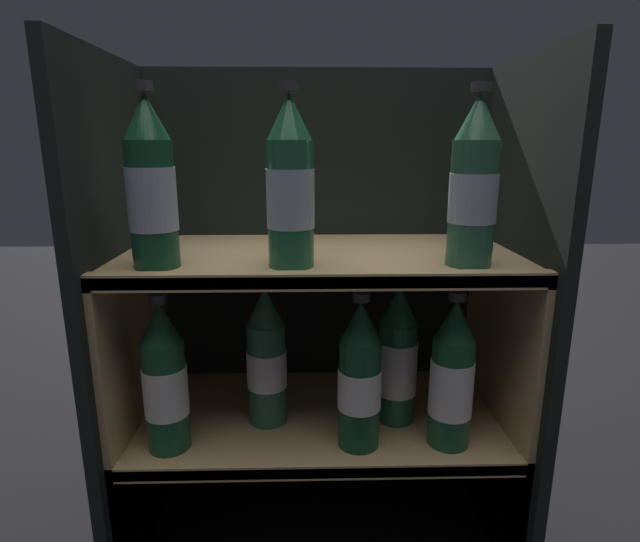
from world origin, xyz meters
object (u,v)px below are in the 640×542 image
(bottle_lower_front_1, at_px, (360,378))
(bottle_lower_front_0, at_px, (165,381))
(bottle_upper_front_1, at_px, (290,188))
(bottle_lower_back_0, at_px, (267,359))
(bottle_lower_front_2, at_px, (452,378))
(bottle_upper_front_0, at_px, (151,188))
(bottle_lower_back_1, at_px, (397,359))
(bottle_upper_front_2, at_px, (474,187))

(bottle_lower_front_1, bearing_deg, bottle_lower_front_0, -180.00)
(bottle_upper_front_1, height_order, bottle_lower_back_0, bottle_upper_front_1)
(bottle_lower_front_2, bearing_deg, bottle_upper_front_0, 180.00)
(bottle_lower_front_0, xyz_separation_m, bottle_lower_back_1, (0.39, 0.08, -0.00))
(bottle_upper_front_0, relative_size, bottle_lower_front_0, 1.00)
(bottle_upper_front_0, height_order, bottle_lower_front_2, bottle_upper_front_0)
(bottle_lower_front_1, bearing_deg, bottle_lower_back_1, 46.28)
(bottle_lower_front_0, height_order, bottle_lower_back_0, same)
(bottle_upper_front_1, bearing_deg, bottle_lower_back_0, 121.93)
(bottle_upper_front_1, relative_size, bottle_lower_back_0, 1.00)
(bottle_upper_front_1, relative_size, bottle_lower_front_0, 1.00)
(bottle_upper_front_0, xyz_separation_m, bottle_lower_back_0, (0.15, 0.08, -0.31))
(bottle_lower_front_0, bearing_deg, bottle_lower_back_1, 11.45)
(bottle_lower_front_1, bearing_deg, bottle_lower_front_2, -0.00)
(bottle_upper_front_0, relative_size, bottle_lower_back_1, 1.00)
(bottle_upper_front_1, xyz_separation_m, bottle_lower_front_2, (0.26, 0.00, -0.31))
(bottle_lower_front_0, distance_m, bottle_lower_front_1, 0.31)
(bottle_upper_front_2, distance_m, bottle_lower_front_1, 0.35)
(bottle_upper_front_0, xyz_separation_m, bottle_lower_back_1, (0.39, 0.08, -0.31))
(bottle_upper_front_1, bearing_deg, bottle_upper_front_2, 0.00)
(bottle_upper_front_2, distance_m, bottle_lower_back_1, 0.33)
(bottle_lower_front_1, height_order, bottle_lower_back_1, same)
(bottle_upper_front_0, distance_m, bottle_lower_front_0, 0.31)
(bottle_upper_front_0, relative_size, bottle_upper_front_1, 1.00)
(bottle_lower_back_0, bearing_deg, bottle_lower_back_1, 0.00)
(bottle_upper_front_0, distance_m, bottle_lower_front_2, 0.56)
(bottle_upper_front_1, distance_m, bottle_upper_front_2, 0.27)
(bottle_upper_front_1, distance_m, bottle_lower_back_1, 0.37)
(bottle_upper_front_1, xyz_separation_m, bottle_lower_front_1, (0.11, 0.00, -0.31))
(bottle_lower_front_2, bearing_deg, bottle_lower_front_0, -180.00)
(bottle_lower_front_0, bearing_deg, bottle_lower_front_1, 0.00)
(bottle_upper_front_1, relative_size, bottle_lower_front_2, 1.00)
(bottle_upper_front_1, height_order, bottle_lower_front_1, bottle_upper_front_1)
(bottle_upper_front_1, distance_m, bottle_lower_front_2, 0.40)
(bottle_upper_front_1, distance_m, bottle_lower_front_1, 0.33)
(bottle_lower_back_0, bearing_deg, bottle_upper_front_1, -58.07)
(bottle_upper_front_0, distance_m, bottle_upper_front_1, 0.20)
(bottle_lower_back_1, bearing_deg, bottle_upper_front_2, -41.96)
(bottle_lower_back_0, distance_m, bottle_lower_back_1, 0.23)
(bottle_upper_front_1, relative_size, bottle_lower_back_1, 1.00)
(bottle_upper_front_0, bearing_deg, bottle_upper_front_2, 0.00)
(bottle_lower_front_1, relative_size, bottle_lower_back_1, 1.00)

